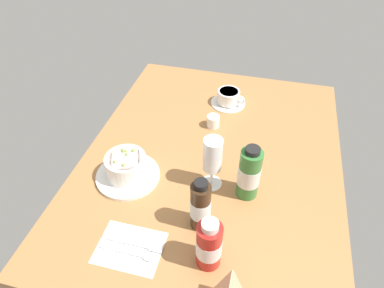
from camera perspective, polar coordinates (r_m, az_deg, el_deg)
The scene contains 9 objects.
ground_plane at distance 115.59cm, azimuth 3.28°, elevation -2.73°, with size 110.00×84.00×3.00cm, color #9E6B3D.
porridge_bowl at distance 107.10cm, azimuth -10.83°, elevation -3.95°, with size 19.86×19.86×9.13cm.
cutlery_setting at distance 94.01cm, azimuth -10.08°, elevation -16.68°, with size 13.26×17.10×0.90cm.
coffee_cup at distance 137.51cm, azimuth 6.07°, elevation 7.68°, with size 13.66×13.79×5.85cm.
creamer_jug at distance 125.68cm, azimuth 3.50°, elevation 3.84°, with size 4.66×5.62×5.00cm.
wine_glass at distance 98.26cm, azimuth 3.44°, elevation -2.14°, with size 6.65×6.65×17.61cm.
sauce_bottle_brown at distance 90.74cm, azimuth 1.42°, elevation -10.29°, with size 5.50×5.50×17.18cm.
sauce_bottle_red at distance 84.99cm, azimuth 2.85°, elevation -16.43°, with size 6.35×6.35×16.03cm.
sauce_bottle_green at distance 98.81cm, azimuth 9.50°, elevation -4.88°, with size 6.48×6.48×18.14cm.
Camera 1 is at (81.28, 13.71, 79.53)cm, focal length 32.01 mm.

